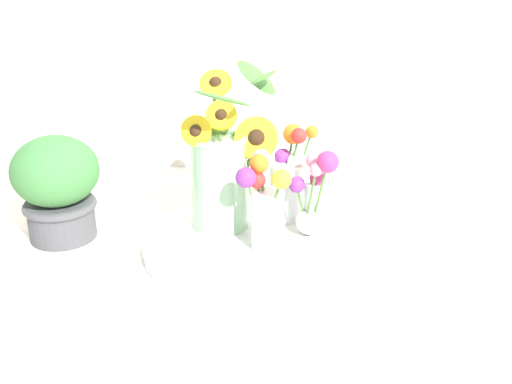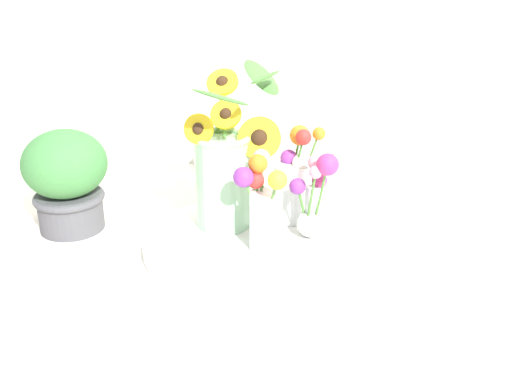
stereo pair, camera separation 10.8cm
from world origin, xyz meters
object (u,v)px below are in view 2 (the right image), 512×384
at_px(vase_bulb_right, 314,197).
at_px(potted_plant, 66,177).
at_px(vase_small_center, 263,205).
at_px(vase_small_back, 294,181).
at_px(mason_jar_sunflowers, 225,169).
at_px(serving_tray, 256,243).

bearing_deg(vase_bulb_right, potted_plant, -172.54).
relative_size(vase_small_center, vase_small_back, 0.92).
height_order(mason_jar_sunflowers, vase_small_center, mason_jar_sunflowers).
relative_size(serving_tray, mason_jar_sunflowers, 1.33).
relative_size(serving_tray, vase_small_center, 2.39).
xyz_separation_m(vase_small_center, vase_bulb_right, (0.08, 0.07, -0.00)).
xyz_separation_m(vase_small_center, potted_plant, (-0.43, 0.00, 0.01)).
bearing_deg(serving_tray, potted_plant, -176.00).
bearing_deg(vase_bulb_right, vase_small_center, -139.97).
height_order(vase_small_back, potted_plant, vase_small_back).
xyz_separation_m(serving_tray, vase_small_center, (0.02, -0.03, 0.10)).
height_order(mason_jar_sunflowers, vase_small_back, mason_jar_sunflowers).
bearing_deg(vase_small_back, vase_small_center, -99.27).
bearing_deg(potted_plant, mason_jar_sunflowers, 13.36).
height_order(serving_tray, vase_bulb_right, vase_bulb_right).
distance_m(vase_small_center, vase_small_back, 0.15).
height_order(serving_tray, vase_small_back, vase_small_back).
distance_m(vase_bulb_right, potted_plant, 0.52).
height_order(mason_jar_sunflowers, potted_plant, mason_jar_sunflowers).
height_order(vase_small_center, vase_bulb_right, same).
xyz_separation_m(vase_bulb_right, vase_small_back, (-0.06, 0.08, -0.00)).
height_order(vase_small_center, potted_plant, potted_plant).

